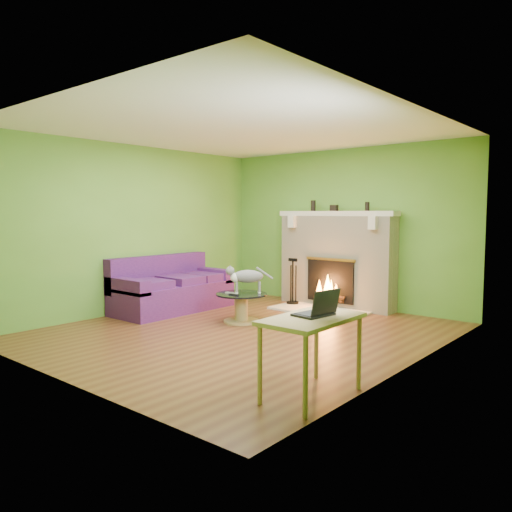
{
  "coord_description": "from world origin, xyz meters",
  "views": [
    {
      "loc": [
        4.23,
        -4.8,
        1.56
      ],
      "look_at": [
        -0.12,
        0.4,
        0.96
      ],
      "focal_mm": 35.0,
      "sensor_mm": 36.0,
      "label": 1
    }
  ],
  "objects_px": {
    "sofa": "(171,289)",
    "coffee_table": "(241,306)",
    "cat": "(248,279)",
    "desk": "(312,326)"
  },
  "relations": [
    {
      "from": "sofa",
      "to": "coffee_table",
      "type": "xyz_separation_m",
      "value": [
        1.44,
        0.07,
        -0.1
      ]
    },
    {
      "from": "desk",
      "to": "cat",
      "type": "distance_m",
      "value": 2.93
    },
    {
      "from": "sofa",
      "to": "coffee_table",
      "type": "distance_m",
      "value": 1.44
    },
    {
      "from": "cat",
      "to": "sofa",
      "type": "bearing_deg",
      "value": -129.67
    },
    {
      "from": "coffee_table",
      "to": "desk",
      "type": "distance_m",
      "value": 2.98
    },
    {
      "from": "sofa",
      "to": "desk",
      "type": "height_order",
      "value": "sofa"
    },
    {
      "from": "coffee_table",
      "to": "sofa",
      "type": "bearing_deg",
      "value": -177.11
    },
    {
      "from": "coffee_table",
      "to": "desk",
      "type": "bearing_deg",
      "value": -36.83
    },
    {
      "from": "sofa",
      "to": "coffee_table",
      "type": "bearing_deg",
      "value": 2.89
    },
    {
      "from": "coffee_table",
      "to": "cat",
      "type": "height_order",
      "value": "cat"
    }
  ]
}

